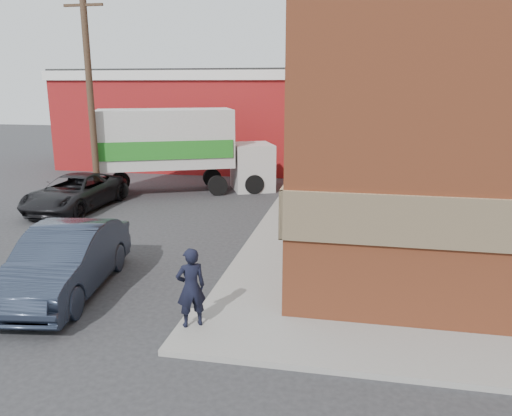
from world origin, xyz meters
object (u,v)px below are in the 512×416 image
at_px(warehouse, 208,118).
at_px(suv_a, 75,192).
at_px(box_truck, 183,145).
at_px(sedan, 65,261).
at_px(man, 191,287).
at_px(utility_pole, 90,86).

xyz_separation_m(warehouse, suv_a, (-1.86, -12.12, -2.13)).
xyz_separation_m(warehouse, box_truck, (1.26, -8.21, -0.66)).
relative_size(sedan, suv_a, 0.98).
height_order(warehouse, box_truck, warehouse).
bearing_deg(box_truck, suv_a, -152.02).
xyz_separation_m(sedan, box_truck, (-1.03, 11.29, 1.36)).
bearing_deg(sedan, box_truck, 86.77).
bearing_deg(man, suv_a, -81.30).
height_order(sedan, box_truck, box_truck).
bearing_deg(warehouse, sedan, -83.29).
distance_m(sedan, box_truck, 11.42).
bearing_deg(suv_a, sedan, -58.71).
height_order(warehouse, man, warehouse).
bearing_deg(suv_a, man, -46.49).
xyz_separation_m(man, box_truck, (-4.54, 12.54, 1.22)).
relative_size(man, suv_a, 0.33).
distance_m(utility_pole, suv_a, 4.23).
xyz_separation_m(sedan, suv_a, (-4.16, 7.38, -0.11)).
height_order(utility_pole, sedan, utility_pole).
xyz_separation_m(utility_pole, suv_a, (-0.36, -1.12, -4.07)).
relative_size(warehouse, utility_pole, 1.81).
relative_size(warehouse, man, 10.06).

